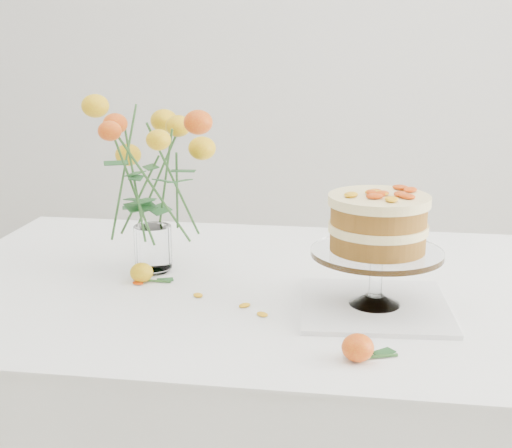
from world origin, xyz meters
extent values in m
cube|color=silver|center=(0.00, 2.00, 1.35)|extent=(4.00, 0.04, 2.70)
cube|color=tan|center=(0.00, 0.00, 0.73)|extent=(1.40, 0.90, 0.04)
cylinder|color=tan|center=(-0.62, 0.37, 0.35)|extent=(0.06, 0.06, 0.71)
cube|color=white|center=(0.00, 0.00, 0.75)|extent=(1.42, 0.92, 0.01)
cube|color=white|center=(0.00, 0.46, 0.65)|extent=(1.42, 0.01, 0.20)
cube|color=silver|center=(0.22, -0.11, 0.76)|extent=(0.30, 0.30, 0.01)
cylinder|color=white|center=(0.22, -0.11, 0.82)|extent=(0.02, 0.02, 0.08)
cylinder|color=white|center=(0.22, -0.11, 0.87)|extent=(0.25, 0.25, 0.01)
cylinder|color=#8C5D1F|center=(0.22, -0.11, 0.89)|extent=(0.21, 0.21, 0.04)
cylinder|color=#FFEEA4|center=(0.22, -0.11, 0.92)|extent=(0.22, 0.22, 0.02)
cylinder|color=#8C5D1F|center=(0.22, -0.11, 0.94)|extent=(0.21, 0.21, 0.04)
cylinder|color=#FFEEA4|center=(0.22, -0.11, 0.97)|extent=(0.22, 0.22, 0.02)
cylinder|color=white|center=(-0.25, 0.04, 0.76)|extent=(0.07, 0.07, 0.01)
cylinder|color=white|center=(-0.25, 0.04, 0.81)|extent=(0.08, 0.08, 0.09)
ellipsoid|color=yellow|center=(-0.26, -0.03, 0.78)|extent=(0.05, 0.05, 0.04)
cylinder|color=#2A5522|center=(-0.22, -0.03, 0.76)|extent=(0.06, 0.01, 0.00)
ellipsoid|color=red|center=(0.20, -0.34, 0.78)|extent=(0.05, 0.05, 0.04)
cylinder|color=#2A5522|center=(0.23, -0.33, 0.76)|extent=(0.06, 0.02, 0.01)
ellipsoid|color=#F9AC0F|center=(-0.12, -0.10, 0.76)|extent=(0.03, 0.02, 0.00)
ellipsoid|color=#F9AC0F|center=(-0.02, -0.14, 0.76)|extent=(0.03, 0.02, 0.00)
ellipsoid|color=#F9AC0F|center=(0.02, -0.18, 0.76)|extent=(0.03, 0.02, 0.00)
ellipsoid|color=#F9AC0F|center=(-0.26, -0.05, 0.76)|extent=(0.03, 0.02, 0.00)
camera|label=1|loc=(0.19, -1.39, 1.26)|focal=50.00mm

